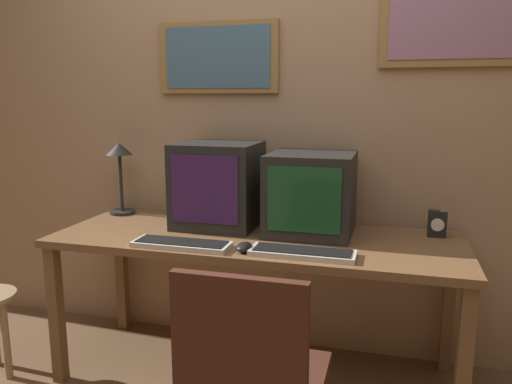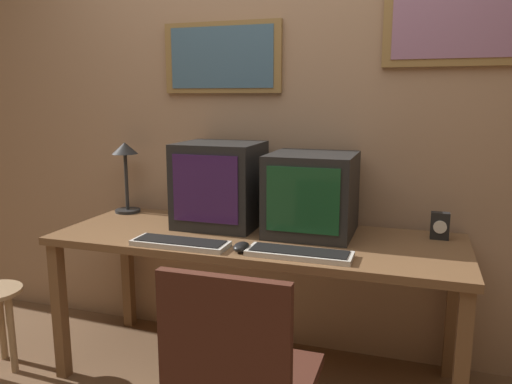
% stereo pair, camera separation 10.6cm
% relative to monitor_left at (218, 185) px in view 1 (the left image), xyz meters
% --- Properties ---
extents(wall_back, '(8.00, 0.08, 2.60)m').
position_rel_monitor_left_xyz_m(wall_back, '(0.25, 0.27, 0.37)').
color(wall_back, tan).
rests_on(wall_back, ground_plane).
extents(desk, '(1.93, 0.70, 0.73)m').
position_rel_monitor_left_xyz_m(desk, '(0.24, -0.14, -0.29)').
color(desk, brown).
rests_on(desk, ground_plane).
extents(monitor_left, '(0.40, 0.38, 0.43)m').
position_rel_monitor_left_xyz_m(monitor_left, '(0.00, 0.00, 0.00)').
color(monitor_left, black).
rests_on(monitor_left, desk).
extents(monitor_right, '(0.40, 0.41, 0.39)m').
position_rel_monitor_left_xyz_m(monitor_right, '(0.48, -0.01, -0.02)').
color(monitor_right, black).
rests_on(monitor_right, desk).
extents(keyboard_main, '(0.44, 0.14, 0.03)m').
position_rel_monitor_left_xyz_m(keyboard_main, '(-0.03, -0.39, -0.20)').
color(keyboard_main, beige).
rests_on(keyboard_main, desk).
extents(keyboard_side, '(0.44, 0.14, 0.03)m').
position_rel_monitor_left_xyz_m(keyboard_side, '(0.51, -0.37, -0.20)').
color(keyboard_side, beige).
rests_on(keyboard_side, desk).
extents(mouse_near_keyboard, '(0.07, 0.10, 0.04)m').
position_rel_monitor_left_xyz_m(mouse_near_keyboard, '(0.25, -0.39, -0.19)').
color(mouse_near_keyboard, black).
rests_on(mouse_near_keyboard, desk).
extents(desk_clock, '(0.08, 0.05, 0.13)m').
position_rel_monitor_left_xyz_m(desk_clock, '(1.07, 0.08, -0.15)').
color(desk_clock, black).
rests_on(desk_clock, desk).
extents(desk_lamp, '(0.15, 0.15, 0.40)m').
position_rel_monitor_left_xyz_m(desk_lamp, '(-0.62, 0.11, 0.08)').
color(desk_lamp, black).
rests_on(desk_lamp, desk).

